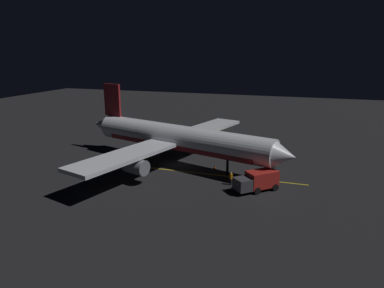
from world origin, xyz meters
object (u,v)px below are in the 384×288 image
(airliner, at_px, (176,138))
(traffic_cone_near_left, at_px, (215,167))
(baggage_truck, at_px, (258,181))
(ground_crew_worker, at_px, (231,179))
(traffic_cone_near_right, at_px, (229,156))
(catering_truck, at_px, (228,146))

(airliner, bearing_deg, traffic_cone_near_left, 87.64)
(baggage_truck, xyz_separation_m, ground_crew_worker, (-0.76, -3.59, -0.38))
(ground_crew_worker, relative_size, traffic_cone_near_right, 3.16)
(baggage_truck, bearing_deg, traffic_cone_near_right, -152.95)
(airliner, height_order, ground_crew_worker, airliner)
(baggage_truck, xyz_separation_m, traffic_cone_near_left, (-6.33, -7.17, -1.02))
(baggage_truck, distance_m, traffic_cone_near_left, 9.62)
(airliner, relative_size, catering_truck, 5.62)
(airliner, height_order, traffic_cone_near_right, airliner)
(airliner, relative_size, baggage_truck, 6.60)
(ground_crew_worker, bearing_deg, catering_truck, -166.45)
(catering_truck, xyz_separation_m, traffic_cone_near_right, (2.98, 0.81, -0.93))
(traffic_cone_near_right, bearing_deg, traffic_cone_near_left, -8.59)
(catering_truck, distance_m, traffic_cone_near_left, 8.97)
(baggage_truck, relative_size, ground_crew_worker, 3.19)
(ground_crew_worker, bearing_deg, traffic_cone_near_left, -147.29)
(catering_truck, distance_m, traffic_cone_near_right, 3.22)
(traffic_cone_near_right, bearing_deg, ground_crew_worker, 13.11)
(airliner, distance_m, ground_crew_worker, 11.85)
(baggage_truck, bearing_deg, ground_crew_worker, -101.93)
(ground_crew_worker, distance_m, traffic_cone_near_right, 11.85)
(catering_truck, relative_size, traffic_cone_near_right, 11.84)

